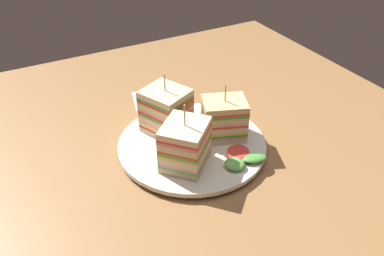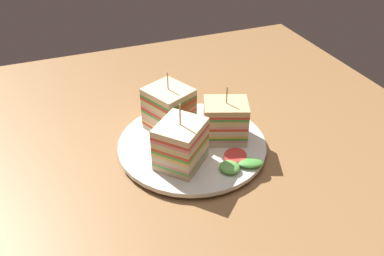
{
  "view_description": "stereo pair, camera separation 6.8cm",
  "coord_description": "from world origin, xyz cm",
  "px_view_note": "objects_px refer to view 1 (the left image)",
  "views": [
    {
      "loc": [
        -48.95,
        26.32,
        43.52
      ],
      "look_at": [
        0.0,
        0.0,
        4.47
      ],
      "focal_mm": 37.19,
      "sensor_mm": 36.0,
      "label": 1
    },
    {
      "loc": [
        -51.8,
        20.16,
        43.52
      ],
      "look_at": [
        0.0,
        0.0,
        4.47
      ],
      "focal_mm": 37.19,
      "sensor_mm": 36.0,
      "label": 2
    }
  ],
  "objects_px": {
    "chip_pile": "(198,134)",
    "spoon": "(143,120)",
    "sandwich_wedge_0": "(185,145)",
    "sandwich_wedge_2": "(166,111)",
    "plate": "(192,145)",
    "sandwich_wedge_1": "(224,119)"
  },
  "relations": [
    {
      "from": "sandwich_wedge_1",
      "to": "spoon",
      "type": "height_order",
      "value": "sandwich_wedge_1"
    },
    {
      "from": "sandwich_wedge_2",
      "to": "chip_pile",
      "type": "xyz_separation_m",
      "value": [
        -0.05,
        -0.04,
        -0.03
      ]
    },
    {
      "from": "plate",
      "to": "sandwich_wedge_2",
      "type": "xyz_separation_m",
      "value": [
        0.05,
        0.02,
        0.05
      ]
    },
    {
      "from": "plate",
      "to": "sandwich_wedge_1",
      "type": "xyz_separation_m",
      "value": [
        -0.01,
        -0.06,
        0.04
      ]
    },
    {
      "from": "plate",
      "to": "spoon",
      "type": "relative_size",
      "value": 1.64
    },
    {
      "from": "chip_pile",
      "to": "spoon",
      "type": "height_order",
      "value": "chip_pile"
    },
    {
      "from": "spoon",
      "to": "plate",
      "type": "bearing_deg",
      "value": 33.21
    },
    {
      "from": "sandwich_wedge_2",
      "to": "chip_pile",
      "type": "relative_size",
      "value": 1.5
    },
    {
      "from": "plate",
      "to": "sandwich_wedge_1",
      "type": "relative_size",
      "value": 2.52
    },
    {
      "from": "sandwich_wedge_0",
      "to": "plate",
      "type": "bearing_deg",
      "value": 8.18
    },
    {
      "from": "plate",
      "to": "spoon",
      "type": "height_order",
      "value": "plate"
    },
    {
      "from": "sandwich_wedge_0",
      "to": "spoon",
      "type": "xyz_separation_m",
      "value": [
        0.17,
        0.01,
        -0.05
      ]
    },
    {
      "from": "sandwich_wedge_0",
      "to": "sandwich_wedge_2",
      "type": "height_order",
      "value": "sandwich_wedge_2"
    },
    {
      "from": "plate",
      "to": "chip_pile",
      "type": "xyz_separation_m",
      "value": [
        0.01,
        -0.02,
        0.01
      ]
    },
    {
      "from": "chip_pile",
      "to": "spoon",
      "type": "distance_m",
      "value": 0.13
    },
    {
      "from": "sandwich_wedge_0",
      "to": "sandwich_wedge_2",
      "type": "xyz_separation_m",
      "value": [
        0.1,
        -0.01,
        0.0
      ]
    },
    {
      "from": "spoon",
      "to": "sandwich_wedge_0",
      "type": "bearing_deg",
      "value": 15.82
    },
    {
      "from": "chip_pile",
      "to": "sandwich_wedge_2",
      "type": "bearing_deg",
      "value": 40.74
    },
    {
      "from": "sandwich_wedge_2",
      "to": "sandwich_wedge_1",
      "type": "bearing_deg",
      "value": 27.28
    },
    {
      "from": "sandwich_wedge_2",
      "to": "spoon",
      "type": "bearing_deg",
      "value": 172.32
    },
    {
      "from": "sandwich_wedge_0",
      "to": "spoon",
      "type": "bearing_deg",
      "value": 49.61
    },
    {
      "from": "plate",
      "to": "spoon",
      "type": "xyz_separation_m",
      "value": [
        0.12,
        0.04,
        -0.01
      ]
    }
  ]
}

